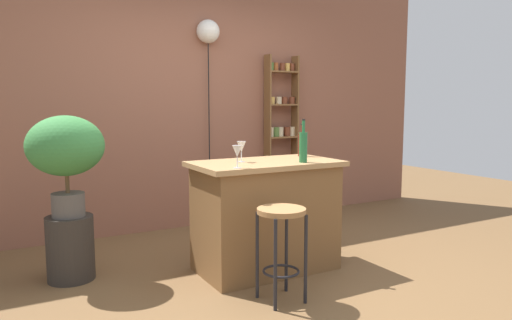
{
  "coord_description": "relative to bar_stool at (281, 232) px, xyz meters",
  "views": [
    {
      "loc": [
        -1.92,
        -2.97,
        1.35
      ],
      "look_at": [
        0.05,
        0.55,
        0.87
      ],
      "focal_mm": 33.58,
      "sensor_mm": 36.0,
      "label": 1
    }
  ],
  "objects": [
    {
      "name": "back_wall",
      "position": [
        0.23,
        2.25,
        0.92
      ],
      "size": [
        6.4,
        0.1,
        2.8
      ],
      "primitive_type": "cube",
      "color": "#8C5642",
      "rests_on": "ground"
    },
    {
      "name": "wine_glass_center",
      "position": [
        0.04,
        0.65,
        0.53
      ],
      "size": [
        0.07,
        0.07,
        0.16
      ],
      "color": "silver",
      "rests_on": "kitchen_counter"
    },
    {
      "name": "kitchen_counter",
      "position": [
        0.23,
        0.6,
        -0.03
      ],
      "size": [
        1.17,
        0.66,
        0.89
      ],
      "color": "brown",
      "rests_on": "ground"
    },
    {
      "name": "bottle_wine_red",
      "position": [
        0.45,
        0.39,
        0.54
      ],
      "size": [
        0.06,
        0.06,
        0.34
      ],
      "color": "#236638",
      "rests_on": "kitchen_counter"
    },
    {
      "name": "ground",
      "position": [
        0.23,
        0.3,
        -0.48
      ],
      "size": [
        12.0,
        12.0,
        0.0
      ],
      "primitive_type": "plane",
      "color": "brown"
    },
    {
      "name": "potted_plant",
      "position": [
        -1.2,
        1.12,
        0.52
      ],
      "size": [
        0.57,
        0.51,
        0.77
      ],
      "color": "#514C47",
      "rests_on": "plant_stool"
    },
    {
      "name": "wine_glass_left",
      "position": [
        -0.16,
        0.35,
        0.53
      ],
      "size": [
        0.07,
        0.07,
        0.16
      ],
      "color": "silver",
      "rests_on": "kitchen_counter"
    },
    {
      "name": "plant_stool",
      "position": [
        -1.2,
        1.12,
        -0.23
      ],
      "size": [
        0.35,
        0.35,
        0.5
      ],
      "primitive_type": "cylinder",
      "color": "#2D2823",
      "rests_on": "ground"
    },
    {
      "name": "bottle_soda_blue",
      "position": [
        0.69,
        0.76,
        0.52
      ],
      "size": [
        0.07,
        0.07,
        0.29
      ],
      "color": "#5B2319",
      "rests_on": "kitchen_counter"
    },
    {
      "name": "spice_shelf",
      "position": [
        1.33,
        2.1,
        0.49
      ],
      "size": [
        0.4,
        0.15,
        1.9
      ],
      "color": "brown",
      "rests_on": "ground"
    },
    {
      "name": "bar_stool",
      "position": [
        0.0,
        0.0,
        0.0
      ],
      "size": [
        0.33,
        0.33,
        0.65
      ],
      "color": "black",
      "rests_on": "ground"
    },
    {
      "name": "pendant_globe_light",
      "position": [
        0.41,
        2.14,
        1.61
      ],
      "size": [
        0.25,
        0.25,
        2.24
      ],
      "color": "black",
      "rests_on": "ground"
    }
  ]
}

